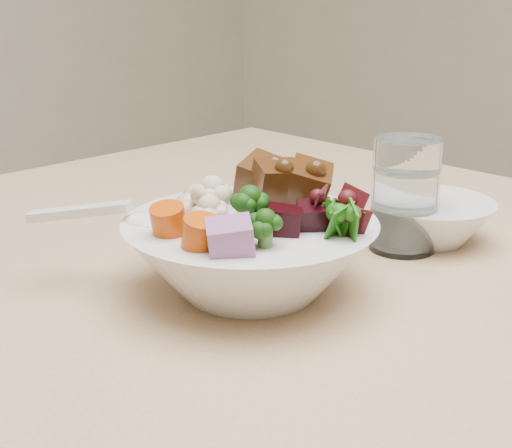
% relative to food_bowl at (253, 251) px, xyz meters
% --- Properties ---
extents(food_bowl, '(0.25, 0.25, 0.13)m').
position_rel_food_bowl_xyz_m(food_bowl, '(0.00, 0.00, 0.00)').
color(food_bowl, silver).
rests_on(food_bowl, dining_table).
extents(soup_spoon, '(0.15, 0.09, 0.03)m').
position_rel_food_bowl_xyz_m(soup_spoon, '(-0.10, -0.06, 0.03)').
color(soup_spoon, silver).
rests_on(soup_spoon, food_bowl).
extents(water_glass, '(0.08, 0.08, 0.13)m').
position_rel_food_bowl_xyz_m(water_glass, '(0.08, 0.19, 0.02)').
color(water_glass, white).
rests_on(water_glass, dining_table).
extents(side_bowl, '(0.15, 0.15, 0.05)m').
position_rel_food_bowl_xyz_m(side_bowl, '(0.09, 0.24, -0.02)').
color(side_bowl, silver).
rests_on(side_bowl, dining_table).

